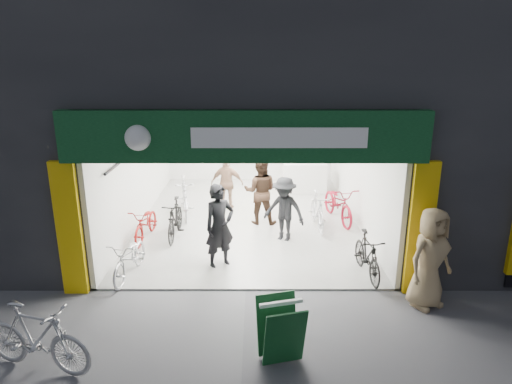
{
  "coord_description": "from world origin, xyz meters",
  "views": [
    {
      "loc": [
        0.21,
        -7.91,
        4.43
      ],
      "look_at": [
        0.2,
        1.5,
        1.55
      ],
      "focal_mm": 32.0,
      "sensor_mm": 36.0,
      "label": 1
    }
  ],
  "objects_px": {
    "pedestrian_near": "(430,258)",
    "sandwich_board": "(281,329)",
    "bike_right_front": "(367,256)",
    "bike_left_front": "(130,258)",
    "parked_bike": "(37,338)"
  },
  "relations": [
    {
      "from": "pedestrian_near",
      "to": "sandwich_board",
      "type": "distance_m",
      "value": 3.17
    },
    {
      "from": "bike_right_front",
      "to": "sandwich_board",
      "type": "height_order",
      "value": "sandwich_board"
    },
    {
      "from": "bike_left_front",
      "to": "bike_right_front",
      "type": "relative_size",
      "value": 1.03
    },
    {
      "from": "parked_bike",
      "to": "sandwich_board",
      "type": "distance_m",
      "value": 3.51
    },
    {
      "from": "bike_left_front",
      "to": "parked_bike",
      "type": "height_order",
      "value": "parked_bike"
    },
    {
      "from": "bike_left_front",
      "to": "parked_bike",
      "type": "xyz_separation_m",
      "value": [
        -0.56,
        -2.89,
        0.11
      ]
    },
    {
      "from": "bike_right_front",
      "to": "sandwich_board",
      "type": "xyz_separation_m",
      "value": [
        -1.91,
        -2.68,
        0.06
      ]
    },
    {
      "from": "parked_bike",
      "to": "pedestrian_near",
      "type": "bearing_deg",
      "value": -57.75
    },
    {
      "from": "bike_right_front",
      "to": "sandwich_board",
      "type": "relative_size",
      "value": 1.64
    },
    {
      "from": "parked_bike",
      "to": "bike_right_front",
      "type": "bearing_deg",
      "value": -45.59
    },
    {
      "from": "parked_bike",
      "to": "pedestrian_near",
      "type": "distance_m",
      "value": 6.5
    },
    {
      "from": "bike_left_front",
      "to": "pedestrian_near",
      "type": "bearing_deg",
      "value": -4.18
    },
    {
      "from": "parked_bike",
      "to": "sandwich_board",
      "type": "relative_size",
      "value": 1.86
    },
    {
      "from": "sandwich_board",
      "to": "bike_right_front",
      "type": "bearing_deg",
      "value": 39.73
    },
    {
      "from": "bike_right_front",
      "to": "sandwich_board",
      "type": "bearing_deg",
      "value": -130.66
    }
  ]
}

